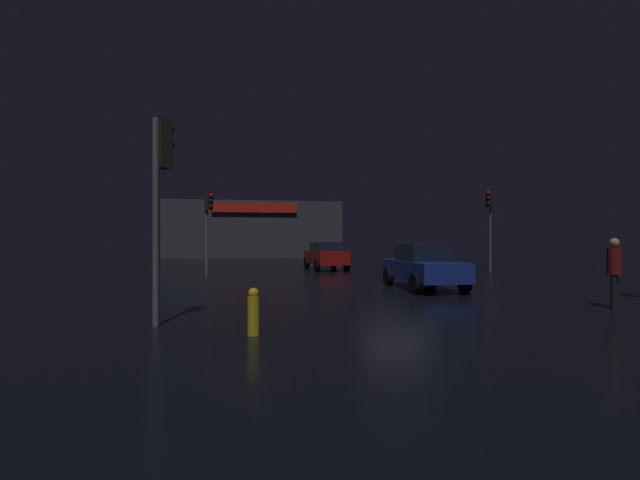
{
  "coord_description": "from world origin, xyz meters",
  "views": [
    {
      "loc": [
        -6.0,
        -16.56,
        1.76
      ],
      "look_at": [
        -1.43,
        7.74,
        1.72
      ],
      "focal_mm": 26.33,
      "sensor_mm": 36.0,
      "label": 1
    }
  ],
  "objects": [
    {
      "name": "ground_plane",
      "position": [
        0.0,
        0.0,
        0.0
      ],
      "size": [
        120.0,
        120.0,
        0.0
      ],
      "primitive_type": "plane",
      "color": "black"
    },
    {
      "name": "store_building",
      "position": [
        -3.9,
        32.87,
        2.73
      ],
      "size": [
        16.99,
        9.99,
        5.45
      ],
      "color": "#33383D",
      "rests_on": "ground"
    },
    {
      "name": "traffic_signal_main",
      "position": [
        -7.13,
        6.73,
        2.88
      ],
      "size": [
        0.42,
        0.42,
        4.05
      ],
      "color": "#595B60",
      "rests_on": "ground"
    },
    {
      "name": "traffic_signal_opposite",
      "position": [
        7.42,
        6.17,
        3.36
      ],
      "size": [
        0.43,
        0.41,
        4.38
      ],
      "color": "#595B60",
      "rests_on": "ground"
    },
    {
      "name": "traffic_signal_cross_left",
      "position": [
        -7.42,
        -6.54,
        3.09
      ],
      "size": [
        0.43,
        0.41,
        4.22
      ],
      "color": "#595B60",
      "rests_on": "ground"
    },
    {
      "name": "car_near",
      "position": [
        -0.68,
        9.86,
        0.83
      ],
      "size": [
        2.08,
        4.17,
        1.6
      ],
      "color": "#A51414",
      "rests_on": "ground"
    },
    {
      "name": "car_far",
      "position": [
        0.67,
        -0.96,
        0.81
      ],
      "size": [
        1.96,
        4.26,
        1.6
      ],
      "color": "navy",
      "rests_on": "ground"
    },
    {
      "name": "pedestrian",
      "position": [
        3.5,
        -6.31,
        1.05
      ],
      "size": [
        0.48,
        0.48,
        1.79
      ],
      "color": "black",
      "rests_on": "ground"
    },
    {
      "name": "fire_hydrant",
      "position": [
        -5.61,
        -7.89,
        0.43
      ],
      "size": [
        0.22,
        0.22,
        0.87
      ],
      "color": "gold",
      "rests_on": "ground"
    }
  ]
}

